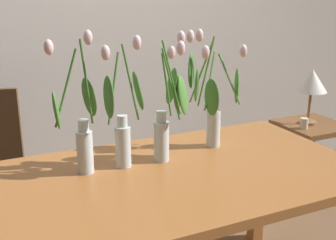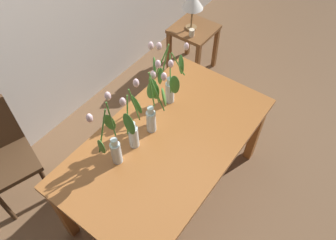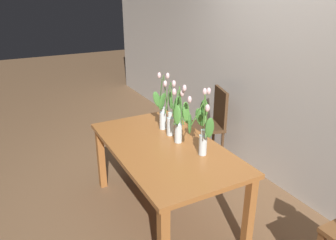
% 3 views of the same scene
% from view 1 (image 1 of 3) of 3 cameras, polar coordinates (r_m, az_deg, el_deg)
% --- Properties ---
extents(room_wall_rear, '(9.00, 0.10, 2.70)m').
position_cam_1_polar(room_wall_rear, '(2.95, -11.26, 14.27)').
color(room_wall_rear, beige).
rests_on(room_wall_rear, ground).
extents(dining_table, '(1.60, 0.90, 0.74)m').
position_cam_1_polar(dining_table, '(1.83, 1.02, -9.64)').
color(dining_table, '#A3602D').
rests_on(dining_table, ground).
extents(tulip_vase_0, '(0.16, 0.18, 0.57)m').
position_cam_1_polar(tulip_vase_0, '(1.85, -0.07, 0.59)').
color(tulip_vase_0, silver).
rests_on(tulip_vase_0, dining_table).
extents(tulip_vase_1, '(0.22, 0.17, 0.58)m').
position_cam_1_polar(tulip_vase_1, '(1.77, -11.61, -1.47)').
color(tulip_vase_1, silver).
rests_on(tulip_vase_1, dining_table).
extents(tulip_vase_2, '(0.26, 0.24, 0.56)m').
position_cam_1_polar(tulip_vase_2, '(2.02, 5.84, 2.42)').
color(tulip_vase_2, silver).
rests_on(tulip_vase_2, dining_table).
extents(tulip_vase_3, '(0.20, 0.18, 0.56)m').
position_cam_1_polar(tulip_vase_3, '(1.80, -6.04, -0.78)').
color(tulip_vase_3, silver).
rests_on(tulip_vase_3, dining_table).
extents(side_table, '(0.44, 0.44, 0.55)m').
position_cam_1_polar(side_table, '(3.28, 18.61, -2.44)').
color(side_table, brown).
rests_on(side_table, ground).
extents(table_lamp, '(0.22, 0.22, 0.40)m').
position_cam_1_polar(table_lamp, '(3.17, 18.73, 4.85)').
color(table_lamp, olive).
rests_on(table_lamp, side_table).
extents(pillar_candle, '(0.06, 0.06, 0.07)m').
position_cam_1_polar(pillar_candle, '(3.10, 17.79, -0.43)').
color(pillar_candle, beige).
rests_on(pillar_candle, side_table).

